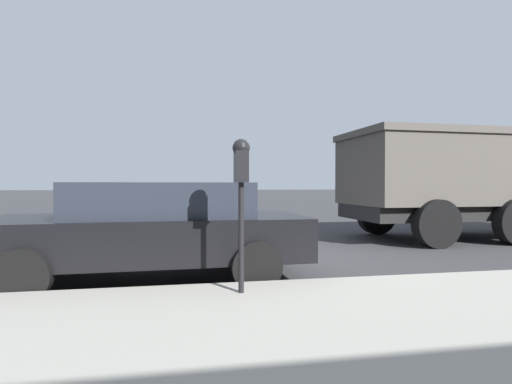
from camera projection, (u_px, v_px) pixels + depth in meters
ground_plane at (222, 262)px, 6.95m from camera, size 220.00×220.00×0.00m
parking_meter at (241, 175)px, 4.29m from camera, size 0.21×0.19×1.66m
car_black at (153, 227)px, 5.68m from camera, size 2.22×4.38×1.37m
dump_truck at (503, 175)px, 10.30m from camera, size 3.01×8.23×3.03m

